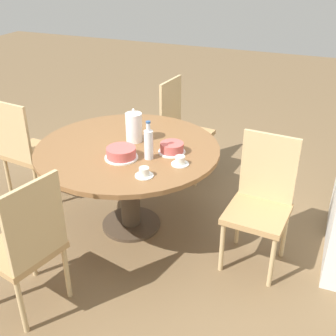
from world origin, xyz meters
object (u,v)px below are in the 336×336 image
chair_d (261,201)px  chair_c (26,244)px  water_bottle (149,144)px  cake_second (172,148)px  cup_b (180,161)px  cup_a (144,173)px  chair_b (26,149)px  chair_a (182,127)px  cake_main (121,153)px  coffee_pot (134,126)px

chair_d → chair_c: bearing=-135.4°
water_bottle → cake_second: bearing=141.5°
water_bottle → cup_b: (0.00, 0.24, -0.09)m
cup_a → cup_b: size_ratio=1.00×
chair_b → cup_b: (0.18, 1.53, 0.26)m
chair_c → cup_a: bearing=157.0°
chair_d → cup_b: (0.11, -0.57, 0.26)m
cake_second → cup_b: cake_second is taller
chair_a → cake_second: chair_a is taller
cake_second → cup_a: cake_second is taller
chair_c → chair_a: bearing=-173.1°
chair_c → cake_second: bearing=167.0°
cake_second → cup_b: size_ratio=1.62×
chair_b → cake_second: 1.43m
chair_a → chair_c: (2.09, -0.22, 0.00)m
water_bottle → cake_main: 0.21m
coffee_pot → cup_b: size_ratio=2.13×
coffee_pot → water_bottle: bearing=44.7°
cake_second → cup_b: 0.20m
cup_b → cup_a: bearing=-33.0°
chair_c → water_bottle: bearing=169.4°
cake_main → chair_a: bearing=179.7°
chair_c → cup_b: size_ratio=7.68×
cup_b → chair_d: bearing=100.6°
chair_d → coffee_pot: size_ratio=3.60×
chair_a → chair_b: bearing=138.7°
cup_a → cake_main: bearing=-124.1°
coffee_pot → cake_main: size_ratio=1.10×
cup_a → chair_d: bearing=115.9°
water_bottle → cup_b: bearing=88.9°
chair_c → coffee_pot: bearing=-175.2°
chair_a → chair_b: same height
chair_a → cake_main: size_ratio=3.98×
cake_second → cup_a: (0.41, -0.04, -0.01)m
chair_c → water_bottle: water_bottle is taller
coffee_pot → cake_second: (0.09, 0.36, -0.09)m
chair_b → coffee_pot: coffee_pot is taller
chair_a → chair_c: same height
chair_c → cup_a: (-0.67, 0.48, 0.26)m
chair_c → chair_d: (-1.02, 1.22, 0.00)m
chair_a → cup_b: (1.17, 0.42, 0.26)m
cake_main → cup_a: size_ratio=1.93×
cake_second → cup_b: bearing=38.7°
chair_c → chair_b: bearing=-128.2°
chair_b → chair_d: same height
chair_a → cup_a: chair_a is taller
coffee_pot → cake_main: bearing=9.1°
water_bottle → cup_a: water_bottle is taller
water_bottle → cup_b: water_bottle is taller
chair_c → coffee_pot: size_ratio=3.60×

